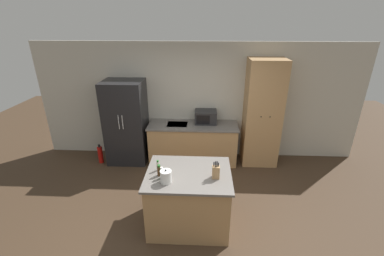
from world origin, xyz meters
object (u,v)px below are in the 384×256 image
knife_block (216,172)px  fire_extinguisher (100,154)px  pantry_cabinet (262,114)px  kettle (166,177)px  microwave (206,117)px  spice_bottle_tall_dark (159,171)px  spice_bottle_amber_oil (158,166)px  refrigerator (126,122)px  spice_bottle_short_red (162,173)px

knife_block → fire_extinguisher: knife_block is taller
pantry_cabinet → kettle: (-1.75, -2.25, -0.13)m
microwave → knife_block: bearing=-86.3°
microwave → spice_bottle_tall_dark: bearing=-107.1°
spice_bottle_tall_dark → spice_bottle_amber_oil: 0.14m
refrigerator → knife_block: bearing=-47.5°
microwave → kettle: microwave is taller
spice_bottle_short_red → kettle: size_ratio=0.85×
refrigerator → spice_bottle_tall_dark: bearing=-62.2°
microwave → spice_bottle_short_red: 2.33m
fire_extinguisher → refrigerator: bearing=16.7°
refrigerator → spice_bottle_tall_dark: 2.30m
refrigerator → knife_block: refrigerator is taller
refrigerator → pantry_cabinet: size_ratio=0.80×
knife_block → pantry_cabinet: bearing=63.4°
spice_bottle_tall_dark → spice_bottle_short_red: bearing=-51.8°
spice_bottle_amber_oil → spice_bottle_tall_dark: bearing=-73.1°
pantry_cabinet → knife_block: pantry_cabinet is taller
fire_extinguisher → spice_bottle_amber_oil: bearing=-46.2°
spice_bottle_amber_oil → kettle: size_ratio=0.84×
knife_block → spice_bottle_tall_dark: bearing=178.4°
spice_bottle_short_red → spice_bottle_amber_oil: bearing=114.6°
kettle → fire_extinguisher: kettle is taller
spice_bottle_tall_dark → fire_extinguisher: (-1.69, 1.85, -0.81)m
knife_block → spice_bottle_amber_oil: knife_block is taller
fire_extinguisher → spice_bottle_short_red: bearing=-47.8°
microwave → knife_block: 2.21m
refrigerator → pantry_cabinet: pantry_cabinet is taller
spice_bottle_short_red → spice_bottle_amber_oil: 0.22m
spice_bottle_amber_oil → fire_extinguisher: 2.51m
pantry_cabinet → spice_bottle_short_red: 2.83m
pantry_cabinet → fire_extinguisher: size_ratio=5.09×
knife_block → kettle: knife_block is taller
spice_bottle_short_red → fire_extinguisher: bearing=132.2°
refrigerator → microwave: size_ratio=3.87×
kettle → knife_block: bearing=11.2°
fire_extinguisher → knife_block: bearing=-36.9°
knife_block → fire_extinguisher: (-2.50, 1.88, -0.83)m
kettle → refrigerator: bearing=118.5°
microwave → spice_bottle_amber_oil: bearing=-109.1°
pantry_cabinet → spice_bottle_tall_dark: (-1.87, -2.09, -0.14)m
microwave → fire_extinguisher: (-2.36, -0.33, -0.83)m
refrigerator → pantry_cabinet: bearing=1.1°
refrigerator → pantry_cabinet: 2.96m
spice_bottle_amber_oil → kettle: (0.16, -0.29, 0.01)m
pantry_cabinet → spice_bottle_short_red: (-1.83, -2.16, -0.14)m
spice_bottle_short_red → microwave: bearing=74.5°
spice_bottle_short_red → refrigerator: bearing=118.1°
microwave → spice_bottle_tall_dark: (-0.67, -2.18, -0.02)m
knife_block → fire_extinguisher: 3.23m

